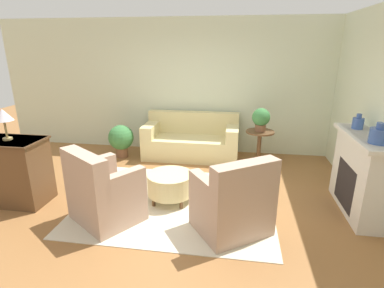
{
  "coord_description": "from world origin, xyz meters",
  "views": [
    {
      "loc": [
        0.85,
        -3.91,
        2.22
      ],
      "look_at": [
        0.15,
        0.55,
        0.75
      ],
      "focal_mm": 28.0,
      "sensor_mm": 36.0,
      "label": 1
    }
  ],
  "objects_px": {
    "ottoman_table": "(170,184)",
    "armchair_right": "(234,204)",
    "potted_plant_floor": "(121,139)",
    "couch": "(191,141)",
    "table_lamp": "(3,116)",
    "side_table": "(259,142)",
    "vase_mantel_far": "(379,135)",
    "dresser": "(14,170)",
    "potted_plant_on_side_table": "(261,118)",
    "vase_mantel_near": "(358,123)",
    "armchair_left": "(103,194)"
  },
  "relations": [
    {
      "from": "ottoman_table",
      "to": "vase_mantel_near",
      "type": "height_order",
      "value": "vase_mantel_near"
    },
    {
      "from": "vase_mantel_far",
      "to": "couch",
      "type": "bearing_deg",
      "value": 140.17
    },
    {
      "from": "side_table",
      "to": "vase_mantel_far",
      "type": "distance_m",
      "value": 2.39
    },
    {
      "from": "armchair_left",
      "to": "potted_plant_on_side_table",
      "type": "xyz_separation_m",
      "value": [
        2.13,
        2.34,
        0.54
      ]
    },
    {
      "from": "potted_plant_on_side_table",
      "to": "table_lamp",
      "type": "relative_size",
      "value": 1.0
    },
    {
      "from": "vase_mantel_near",
      "to": "potted_plant_floor",
      "type": "height_order",
      "value": "vase_mantel_near"
    },
    {
      "from": "armchair_right",
      "to": "dresser",
      "type": "height_order",
      "value": "armchair_right"
    },
    {
      "from": "potted_plant_floor",
      "to": "dresser",
      "type": "bearing_deg",
      "value": -111.61
    },
    {
      "from": "couch",
      "to": "ottoman_table",
      "type": "distance_m",
      "value": 1.97
    },
    {
      "from": "couch",
      "to": "potted_plant_on_side_table",
      "type": "height_order",
      "value": "potted_plant_on_side_table"
    },
    {
      "from": "ottoman_table",
      "to": "vase_mantel_near",
      "type": "distance_m",
      "value": 2.82
    },
    {
      "from": "armchair_right",
      "to": "vase_mantel_far",
      "type": "height_order",
      "value": "vase_mantel_far"
    },
    {
      "from": "dresser",
      "to": "potted_plant_on_side_table",
      "type": "distance_m",
      "value": 4.19
    },
    {
      "from": "ottoman_table",
      "to": "vase_mantel_far",
      "type": "xyz_separation_m",
      "value": [
        2.62,
        -0.22,
        0.93
      ]
    },
    {
      "from": "ottoman_table",
      "to": "side_table",
      "type": "height_order",
      "value": "side_table"
    },
    {
      "from": "couch",
      "to": "vase_mantel_far",
      "type": "height_order",
      "value": "vase_mantel_far"
    },
    {
      "from": "ottoman_table",
      "to": "side_table",
      "type": "relative_size",
      "value": 0.98
    },
    {
      "from": "armchair_left",
      "to": "dresser",
      "type": "xyz_separation_m",
      "value": [
        -1.49,
        0.29,
        0.11
      ]
    },
    {
      "from": "couch",
      "to": "potted_plant_on_side_table",
      "type": "distance_m",
      "value": 1.52
    },
    {
      "from": "armchair_right",
      "to": "vase_mantel_near",
      "type": "distance_m",
      "value": 2.17
    },
    {
      "from": "dresser",
      "to": "vase_mantel_near",
      "type": "height_order",
      "value": "vase_mantel_near"
    },
    {
      "from": "table_lamp",
      "to": "ottoman_table",
      "type": "bearing_deg",
      "value": 9.26
    },
    {
      "from": "couch",
      "to": "dresser",
      "type": "height_order",
      "value": "dresser"
    },
    {
      "from": "vase_mantel_near",
      "to": "potted_plant_floor",
      "type": "bearing_deg",
      "value": 163.11
    },
    {
      "from": "dresser",
      "to": "vase_mantel_far",
      "type": "bearing_deg",
      "value": 1.76
    },
    {
      "from": "side_table",
      "to": "potted_plant_on_side_table",
      "type": "bearing_deg",
      "value": 45.0
    },
    {
      "from": "side_table",
      "to": "vase_mantel_near",
      "type": "height_order",
      "value": "vase_mantel_near"
    },
    {
      "from": "ottoman_table",
      "to": "armchair_right",
      "type": "bearing_deg",
      "value": -34.57
    },
    {
      "from": "dresser",
      "to": "vase_mantel_far",
      "type": "relative_size",
      "value": 3.81
    },
    {
      "from": "armchair_right",
      "to": "vase_mantel_near",
      "type": "relative_size",
      "value": 5.08
    },
    {
      "from": "vase_mantel_near",
      "to": "potted_plant_floor",
      "type": "xyz_separation_m",
      "value": [
        -4.05,
        1.23,
        -0.8
      ]
    },
    {
      "from": "vase_mantel_far",
      "to": "potted_plant_on_side_table",
      "type": "relative_size",
      "value": 0.58
    },
    {
      "from": "vase_mantel_near",
      "to": "potted_plant_on_side_table",
      "type": "distance_m",
      "value": 1.76
    },
    {
      "from": "vase_mantel_near",
      "to": "table_lamp",
      "type": "bearing_deg",
      "value": -170.31
    },
    {
      "from": "potted_plant_floor",
      "to": "potted_plant_on_side_table",
      "type": "bearing_deg",
      "value": -0.2
    },
    {
      "from": "side_table",
      "to": "potted_plant_on_side_table",
      "type": "distance_m",
      "value": 0.47
    },
    {
      "from": "armchair_right",
      "to": "table_lamp",
      "type": "height_order",
      "value": "table_lamp"
    },
    {
      "from": "couch",
      "to": "vase_mantel_near",
      "type": "height_order",
      "value": "vase_mantel_near"
    },
    {
      "from": "dresser",
      "to": "vase_mantel_far",
      "type": "height_order",
      "value": "vase_mantel_far"
    },
    {
      "from": "ottoman_table",
      "to": "potted_plant_floor",
      "type": "relative_size",
      "value": 0.99
    },
    {
      "from": "dresser",
      "to": "table_lamp",
      "type": "relative_size",
      "value": 2.2
    },
    {
      "from": "dresser",
      "to": "vase_mantel_far",
      "type": "distance_m",
      "value": 4.93
    },
    {
      "from": "couch",
      "to": "armchair_right",
      "type": "xyz_separation_m",
      "value": [
        0.94,
        -2.62,
        0.06
      ]
    },
    {
      "from": "vase_mantel_far",
      "to": "table_lamp",
      "type": "relative_size",
      "value": 0.58
    },
    {
      "from": "vase_mantel_near",
      "to": "vase_mantel_far",
      "type": "distance_m",
      "value": 0.68
    },
    {
      "from": "couch",
      "to": "ottoman_table",
      "type": "relative_size",
      "value": 2.85
    },
    {
      "from": "couch",
      "to": "armchair_right",
      "type": "distance_m",
      "value": 2.78
    },
    {
      "from": "ottoman_table",
      "to": "potted_plant_on_side_table",
      "type": "distance_m",
      "value": 2.27
    },
    {
      "from": "armchair_left",
      "to": "vase_mantel_far",
      "type": "bearing_deg",
      "value": 7.36
    },
    {
      "from": "potted_plant_floor",
      "to": "ottoman_table",
      "type": "bearing_deg",
      "value": -49.89
    }
  ]
}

